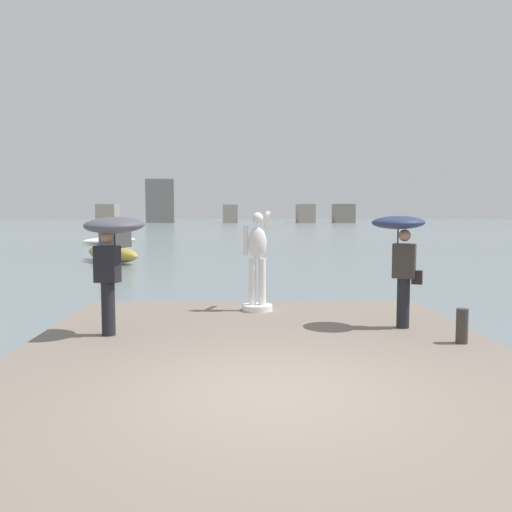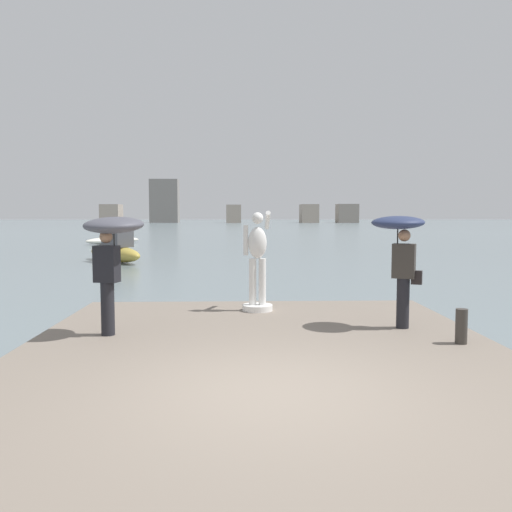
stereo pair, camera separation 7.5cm
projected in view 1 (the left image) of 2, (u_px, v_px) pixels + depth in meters
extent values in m
plane|color=slate|center=(240.00, 242.00, 45.87)|extent=(400.00, 400.00, 0.00)
cube|color=slate|center=(265.00, 367.00, 7.58)|extent=(7.34, 9.16, 0.40)
cylinder|color=white|center=(257.00, 308.00, 10.95)|extent=(0.63, 0.63, 0.12)
cylinder|color=white|center=(253.00, 282.00, 10.90)|extent=(0.15, 0.15, 0.96)
cylinder|color=white|center=(262.00, 282.00, 10.91)|extent=(0.15, 0.15, 0.96)
ellipsoid|color=white|center=(257.00, 243.00, 10.85)|extent=(0.38, 0.26, 0.65)
sphere|color=white|center=(257.00, 218.00, 10.81)|extent=(0.24, 0.24, 0.24)
cylinder|color=white|center=(246.00, 240.00, 10.83)|extent=(0.10, 0.10, 0.62)
cylinder|color=white|center=(267.00, 220.00, 11.09)|extent=(0.10, 0.59, 0.40)
cylinder|color=black|center=(108.00, 309.00, 8.68)|extent=(0.22, 0.22, 0.88)
cube|color=black|center=(107.00, 264.00, 8.63)|extent=(0.43, 0.33, 0.60)
sphere|color=#A87A5B|center=(107.00, 237.00, 8.59)|extent=(0.21, 0.21, 0.21)
cylinder|color=#262626|center=(115.00, 245.00, 8.61)|extent=(0.02, 0.02, 0.52)
ellipsoid|color=#4C4C56|center=(114.00, 225.00, 8.59)|extent=(1.20, 1.21, 0.33)
cylinder|color=black|center=(403.00, 303.00, 9.27)|extent=(0.22, 0.22, 0.88)
cube|color=#38332D|center=(404.00, 261.00, 9.21)|extent=(0.45, 0.38, 0.60)
sphere|color=#A87A5B|center=(405.00, 235.00, 9.17)|extent=(0.21, 0.21, 0.21)
cylinder|color=#262626|center=(398.00, 242.00, 9.26)|extent=(0.02, 0.02, 0.56)
ellipsoid|color=navy|center=(398.00, 222.00, 9.24)|extent=(1.22, 1.22, 0.27)
cube|color=black|center=(417.00, 277.00, 9.16)|extent=(0.21, 0.17, 0.24)
cylinder|color=#38332D|center=(462.00, 326.00, 8.16)|extent=(0.18, 0.18, 0.54)
ellipsoid|color=silver|center=(110.00, 240.00, 42.44)|extent=(4.29, 4.35, 0.57)
cube|color=#4C4C51|center=(114.00, 234.00, 42.67)|extent=(1.79, 1.81, 0.57)
ellipsoid|color=#B2993D|center=(112.00, 253.00, 26.58)|extent=(4.08, 4.89, 0.84)
cube|color=#4C4C51|center=(115.00, 239.00, 26.22)|extent=(1.86, 2.07, 0.80)
cube|color=#A89989|center=(108.00, 214.00, 148.56)|extent=(5.22, 6.71, 5.16)
cube|color=gray|center=(161.00, 201.00, 149.07)|extent=(7.87, 5.32, 12.17)
cube|color=#A89989|center=(230.00, 214.00, 147.30)|extent=(4.07, 6.37, 5.02)
cube|color=#A89989|center=(305.00, 214.00, 149.80)|extent=(4.79, 7.33, 5.18)
cube|color=gray|center=(343.00, 213.00, 149.10)|extent=(5.65, 5.82, 5.25)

